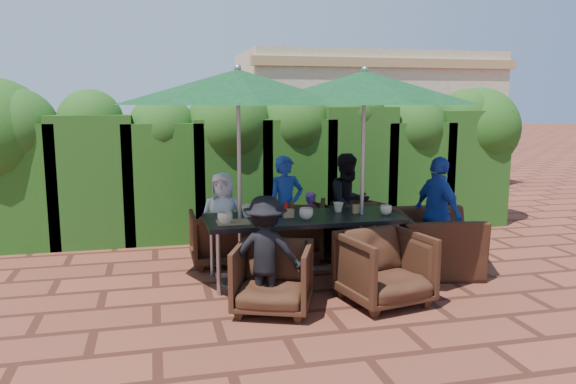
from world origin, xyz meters
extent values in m
plane|color=brown|center=(0.00, 0.00, 0.00)|extent=(80.00, 80.00, 0.00)
cube|color=black|center=(0.02, -0.10, 0.72)|extent=(2.25, 0.90, 0.05)
cube|color=gray|center=(0.02, -0.10, 0.12)|extent=(2.05, 0.05, 0.05)
cylinder|color=gray|center=(-1.00, -0.45, 0.35)|extent=(0.05, 0.05, 0.70)
cylinder|color=gray|center=(-1.00, 0.25, 0.35)|extent=(0.05, 0.05, 0.70)
cylinder|color=gray|center=(1.04, -0.45, 0.35)|extent=(0.05, 0.05, 0.70)
cylinder|color=gray|center=(1.04, 0.25, 0.35)|extent=(0.05, 0.05, 0.70)
cylinder|color=gray|center=(-0.72, -0.11, 0.01)|extent=(0.44, 0.44, 0.03)
cylinder|color=gray|center=(-0.72, -0.11, 1.20)|extent=(0.04, 0.04, 2.40)
cone|color=black|center=(-0.72, -0.11, 2.22)|extent=(2.63, 2.63, 0.38)
sphere|color=gray|center=(-0.72, -0.11, 2.42)|extent=(0.08, 0.08, 0.08)
cylinder|color=gray|center=(0.73, -0.13, 0.01)|extent=(0.44, 0.44, 0.03)
cylinder|color=gray|center=(0.73, -0.13, 1.20)|extent=(0.04, 0.04, 2.40)
cone|color=black|center=(0.73, -0.13, 2.22)|extent=(2.62, 2.62, 0.38)
sphere|color=gray|center=(0.73, -0.13, 2.42)|extent=(0.08, 0.08, 0.08)
imported|color=black|center=(-0.84, 0.76, 0.38)|extent=(0.75, 0.70, 0.76)
imported|color=black|center=(0.13, 0.81, 0.43)|extent=(1.03, 1.00, 0.85)
imported|color=black|center=(0.92, 0.97, 0.40)|extent=(0.98, 0.96, 0.79)
imported|color=black|center=(-0.54, -1.02, 0.38)|extent=(0.94, 0.91, 0.76)
imported|color=black|center=(0.63, -1.07, 0.41)|extent=(0.93, 0.89, 0.82)
imported|color=black|center=(1.68, -0.15, 0.48)|extent=(0.94, 1.24, 0.96)
imported|color=silver|center=(-0.81, 0.78, 0.59)|extent=(0.65, 0.48, 1.18)
imported|color=#2046B2|center=(0.06, 0.93, 0.68)|extent=(0.55, 0.48, 1.35)
imported|color=black|center=(0.93, 0.91, 0.69)|extent=(0.75, 0.59, 1.37)
imported|color=black|center=(-0.60, -0.96, 0.58)|extent=(0.81, 0.54, 1.16)
imported|color=#2046B2|center=(1.74, -0.09, 0.70)|extent=(0.55, 0.88, 1.40)
imported|color=#F1557B|center=(-0.31, 0.93, 0.40)|extent=(0.34, 0.31, 0.81)
imported|color=#9154B6|center=(0.45, 1.02, 0.42)|extent=(0.37, 0.33, 0.84)
imported|color=#278F37|center=(1.56, 4.33, 0.80)|extent=(1.53, 1.30, 1.60)
imported|color=#F1557B|center=(2.75, 4.39, 0.94)|extent=(0.97, 0.67, 1.88)
imported|color=gray|center=(3.31, 4.28, 0.85)|extent=(1.20, 0.87, 1.71)
imported|color=beige|center=(-0.91, -0.29, 0.82)|extent=(0.17, 0.17, 0.13)
imported|color=beige|center=(-0.61, 0.02, 0.82)|extent=(0.15, 0.15, 0.14)
imported|color=beige|center=(0.02, -0.24, 0.81)|extent=(0.16, 0.16, 0.13)
imported|color=beige|center=(0.50, 0.06, 0.81)|extent=(0.12, 0.12, 0.12)
imported|color=beige|center=(1.00, -0.22, 0.81)|extent=(0.14, 0.14, 0.11)
cylinder|color=#B20C0A|center=(-0.18, -0.07, 0.83)|extent=(0.04, 0.04, 0.17)
cylinder|color=#4C230C|center=(-0.10, -0.05, 0.83)|extent=(0.04, 0.04, 0.17)
cube|color=#A87F51|center=(-0.82, -0.26, 0.76)|extent=(0.35, 0.25, 0.02)
cube|color=tan|center=(-0.16, -0.12, 0.80)|extent=(0.12, 0.06, 0.10)
cube|color=tan|center=(0.71, -0.05, 0.80)|extent=(0.12, 0.06, 0.10)
cube|color=#163D10|center=(-3.50, 2.30, 0.88)|extent=(1.15, 0.95, 1.77)
sphere|color=#163D10|center=(-3.50, 2.30, 1.67)|extent=(1.19, 1.19, 1.19)
cube|color=#163D10|center=(-2.50, 2.30, 0.94)|extent=(1.15, 0.95, 1.88)
sphere|color=#163D10|center=(-2.50, 2.30, 1.78)|extent=(0.93, 0.93, 0.93)
cube|color=#163D10|center=(-1.50, 2.30, 0.88)|extent=(1.15, 0.95, 1.75)
sphere|color=#163D10|center=(-1.50, 2.30, 1.65)|extent=(1.01, 1.01, 1.01)
cube|color=#163D10|center=(-0.50, 2.30, 0.90)|extent=(1.15, 0.95, 1.80)
sphere|color=#163D10|center=(-0.50, 2.30, 1.70)|extent=(1.29, 1.29, 1.29)
cube|color=#163D10|center=(0.50, 2.30, 0.90)|extent=(1.15, 0.95, 1.79)
sphere|color=#163D10|center=(0.50, 2.30, 1.69)|extent=(1.15, 1.15, 1.15)
cube|color=#163D10|center=(1.50, 2.30, 0.99)|extent=(1.15, 0.95, 1.98)
sphere|color=#163D10|center=(1.50, 2.30, 1.88)|extent=(0.98, 0.98, 0.98)
cube|color=#163D10|center=(2.50, 2.30, 0.86)|extent=(1.15, 0.95, 1.73)
sphere|color=#163D10|center=(2.50, 2.30, 1.63)|extent=(1.15, 1.15, 1.15)
cube|color=#163D10|center=(3.50, 2.30, 0.96)|extent=(1.15, 0.95, 1.92)
sphere|color=#163D10|center=(3.50, 2.30, 1.82)|extent=(0.92, 0.92, 0.92)
sphere|color=#163D10|center=(3.80, 2.40, 1.60)|extent=(1.40, 1.40, 1.40)
cube|color=beige|center=(3.50, 7.00, 1.60)|extent=(6.00, 3.00, 3.20)
cube|color=tan|center=(3.50, 5.55, 2.90)|extent=(6.20, 0.25, 0.20)
camera|label=1|loc=(-1.63, -6.24, 2.07)|focal=35.00mm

